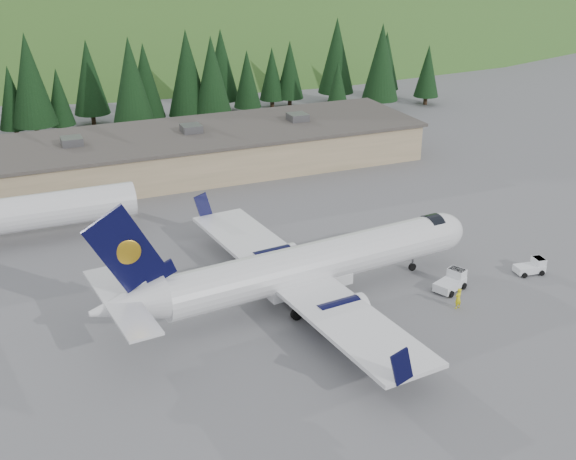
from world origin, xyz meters
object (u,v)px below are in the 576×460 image
(terminal_building, at_px, (155,155))
(baggage_tug_a, at_px, (452,281))
(baggage_tug_b, at_px, (532,267))
(ramp_worker, at_px, (458,298))
(airliner, at_px, (305,267))

(terminal_building, bearing_deg, baggage_tug_a, -67.82)
(baggage_tug_a, distance_m, terminal_building, 44.73)
(baggage_tug_b, distance_m, terminal_building, 48.92)
(baggage_tug_b, distance_m, ramp_worker, 10.69)
(baggage_tug_a, height_order, baggage_tug_b, baggage_tug_a)
(airliner, distance_m, baggage_tug_a, 13.52)
(airliner, height_order, ramp_worker, airliner)
(airliner, bearing_deg, ramp_worker, -35.63)
(baggage_tug_a, xyz_separation_m, ramp_worker, (-1.57, -3.15, 0.19))
(airliner, bearing_deg, baggage_tug_b, -15.39)
(airliner, distance_m, baggage_tug_b, 22.05)
(baggage_tug_a, height_order, ramp_worker, ramp_worker)
(terminal_building, bearing_deg, airliner, -84.04)
(airliner, bearing_deg, terminal_building, 89.86)
(terminal_building, distance_m, ramp_worker, 47.11)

